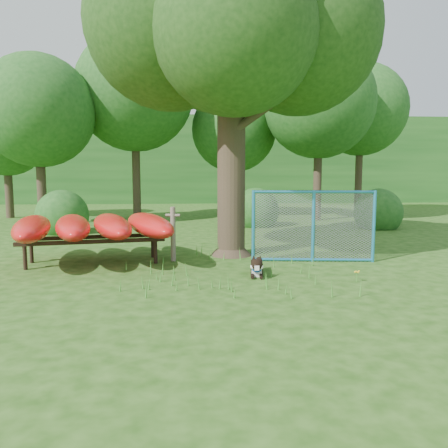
{
  "coord_description": "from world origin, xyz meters",
  "views": [
    {
      "loc": [
        -0.43,
        -7.93,
        2.06
      ],
      "look_at": [
        0.2,
        1.2,
        1.0
      ],
      "focal_mm": 35.0,
      "sensor_mm": 36.0,
      "label": 1
    }
  ],
  "objects": [
    {
      "name": "fence_section",
      "position": [
        2.34,
        1.99,
        0.84
      ],
      "size": [
        2.86,
        0.38,
        2.79
      ],
      "rotation": [
        0.0,
        0.0,
        -0.11
      ],
      "color": "#2887BC",
      "rests_on": "ground"
    },
    {
      "name": "husky_dog",
      "position": [
        0.84,
        0.72,
        0.16
      ],
      "size": [
        0.36,
        1.04,
        0.47
      ],
      "rotation": [
        0.0,
        0.0,
        -0.14
      ],
      "color": "black",
      "rests_on": "ground"
    },
    {
      "name": "wooden_post",
      "position": [
        -0.93,
        2.3,
        0.68
      ],
      "size": [
        0.35,
        0.16,
        1.29
      ],
      "rotation": [
        0.0,
        0.0,
        -0.26
      ],
      "color": "#655A4C",
      "rests_on": "ground"
    },
    {
      "name": "oak_tree",
      "position": [
        0.47,
        3.0,
        5.79
      ],
      "size": [
        7.13,
        6.35,
        8.68
      ],
      "rotation": [
        0.0,
        0.0,
        -0.42
      ],
      "color": "#33271C",
      "rests_on": "ground"
    },
    {
      "name": "ground",
      "position": [
        0.0,
        0.0,
        0.0
      ],
      "size": [
        80.0,
        80.0,
        0.0
      ],
      "primitive_type": "plane",
      "color": "#1D450D",
      "rests_on": "ground"
    },
    {
      "name": "shrub_left",
      "position": [
        -5.0,
        7.5,
        0.0
      ],
      "size": [
        1.8,
        1.8,
        1.8
      ],
      "primitive_type": "sphere",
      "color": "#1B501A",
      "rests_on": "ground"
    },
    {
      "name": "wooded_hillside",
      "position": [
        0.0,
        28.0,
        3.0
      ],
      "size": [
        80.0,
        12.0,
        6.0
      ],
      "primitive_type": "cube",
      "color": "#1B501A",
      "rests_on": "ground"
    },
    {
      "name": "bg_tree_a",
      "position": [
        -6.5,
        10.0,
        4.48
      ],
      "size": [
        4.4,
        4.4,
        6.7
      ],
      "color": "#33271C",
      "rests_on": "ground"
    },
    {
      "name": "bg_tree_e",
      "position": [
        8.0,
        14.0,
        5.23
      ],
      "size": [
        4.6,
        4.6,
        7.55
      ],
      "color": "#33271C",
      "rests_on": "ground"
    },
    {
      "name": "kayak_rack",
      "position": [
        -2.76,
        2.18,
        0.85
      ],
      "size": [
        4.19,
        3.74,
        1.11
      ],
      "rotation": [
        0.0,
        0.0,
        0.18
      ],
      "color": "black",
      "rests_on": "ground"
    },
    {
      "name": "bg_tree_b",
      "position": [
        -3.0,
        12.0,
        5.61
      ],
      "size": [
        5.2,
        5.2,
        8.22
      ],
      "color": "#33271C",
      "rests_on": "ground"
    },
    {
      "name": "bg_tree_f",
      "position": [
        -9.0,
        13.0,
        3.73
      ],
      "size": [
        3.6,
        3.6,
        5.55
      ],
      "color": "#33271C",
      "rests_on": "ground"
    },
    {
      "name": "shrub_right",
      "position": [
        6.5,
        8.0,
        0.0
      ],
      "size": [
        1.8,
        1.8,
        1.8
      ],
      "primitive_type": "sphere",
      "color": "#1B501A",
      "rests_on": "ground"
    },
    {
      "name": "shrub_mid",
      "position": [
        2.0,
        9.0,
        0.0
      ],
      "size": [
        1.8,
        1.8,
        1.8
      ],
      "primitive_type": "sphere",
      "color": "#1B501A",
      "rests_on": "ground"
    },
    {
      "name": "bg_tree_c",
      "position": [
        1.5,
        13.0,
        4.11
      ],
      "size": [
        4.0,
        4.0,
        6.12
      ],
      "color": "#33271C",
      "rests_on": "ground"
    },
    {
      "name": "wildflower_clump",
      "position": [
        2.66,
        0.02,
        0.18
      ],
      "size": [
        0.1,
        0.11,
        0.23
      ],
      "rotation": [
        0.0,
        0.0,
        -0.22
      ],
      "color": "#468C2E",
      "rests_on": "ground"
    },
    {
      "name": "bg_tree_d",
      "position": [
        5.0,
        11.0,
        5.08
      ],
      "size": [
        4.8,
        4.8,
        7.5
      ],
      "color": "#33271C",
      "rests_on": "ground"
    }
  ]
}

